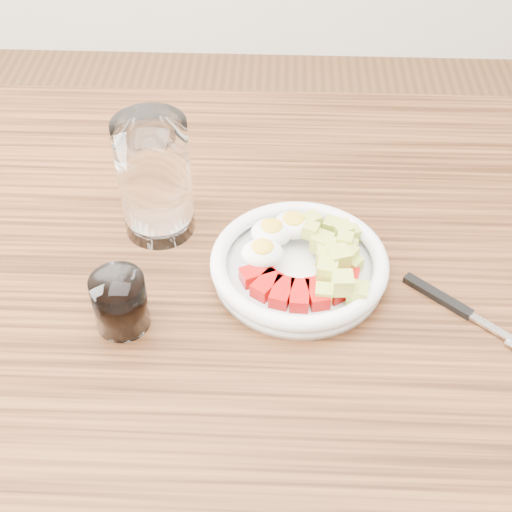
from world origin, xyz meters
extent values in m
cube|color=brown|center=(0.00, 0.00, 0.75)|extent=(1.50, 0.90, 0.04)
cylinder|color=white|center=(0.04, 0.01, 0.78)|extent=(0.22, 0.22, 0.01)
torus|color=white|center=(0.04, 0.01, 0.79)|extent=(0.23, 0.23, 0.02)
cube|color=#B60D0B|center=(-0.01, -0.01, 0.79)|extent=(0.05, 0.04, 0.02)
cube|color=#B60D0B|center=(0.01, -0.03, 0.79)|extent=(0.04, 0.05, 0.02)
cube|color=#B60D0B|center=(0.02, -0.04, 0.79)|extent=(0.03, 0.05, 0.02)
cube|color=#B60D0B|center=(0.04, -0.05, 0.79)|extent=(0.02, 0.04, 0.02)
cube|color=#B60D0B|center=(0.07, -0.04, 0.79)|extent=(0.03, 0.05, 0.02)
cube|color=#B60D0B|center=(0.08, -0.03, 0.79)|extent=(0.04, 0.05, 0.02)
cube|color=#B60D0B|center=(0.10, -0.01, 0.79)|extent=(0.04, 0.03, 0.02)
ellipsoid|color=white|center=(0.01, 0.05, 0.80)|extent=(0.05, 0.05, 0.03)
ellipsoid|color=yellow|center=(0.01, 0.05, 0.82)|extent=(0.03, 0.03, 0.01)
ellipsoid|color=white|center=(0.04, 0.07, 0.80)|extent=(0.05, 0.05, 0.03)
ellipsoid|color=yellow|center=(0.04, 0.07, 0.82)|extent=(0.03, 0.03, 0.01)
ellipsoid|color=white|center=(0.00, 0.01, 0.80)|extent=(0.05, 0.05, 0.03)
ellipsoid|color=yellow|center=(0.00, 0.01, 0.82)|extent=(0.03, 0.03, 0.01)
cube|color=#CED250|center=(0.10, 0.03, 0.81)|extent=(0.02, 0.02, 0.02)
cube|color=#CED250|center=(0.09, 0.02, 0.80)|extent=(0.03, 0.03, 0.02)
cube|color=#CED250|center=(0.10, 0.01, 0.81)|extent=(0.03, 0.03, 0.02)
cube|color=#CED250|center=(0.08, 0.01, 0.80)|extent=(0.03, 0.03, 0.02)
cube|color=#CED250|center=(0.09, 0.07, 0.80)|extent=(0.03, 0.03, 0.02)
cube|color=#CED250|center=(0.10, 0.06, 0.80)|extent=(0.03, 0.03, 0.02)
cube|color=#CED250|center=(0.11, -0.05, 0.80)|extent=(0.03, 0.03, 0.02)
cube|color=#CED250|center=(0.06, 0.05, 0.81)|extent=(0.02, 0.02, 0.02)
cube|color=#CED250|center=(0.07, 0.04, 0.80)|extent=(0.03, 0.03, 0.02)
cube|color=#CED250|center=(0.07, -0.05, 0.80)|extent=(0.02, 0.02, 0.02)
cube|color=#CED250|center=(0.09, 0.01, 0.80)|extent=(0.03, 0.03, 0.02)
cube|color=#CED250|center=(0.11, 0.00, 0.80)|extent=(0.03, 0.03, 0.02)
cube|color=#CED250|center=(0.09, 0.01, 0.80)|extent=(0.03, 0.03, 0.02)
cube|color=#CED250|center=(0.09, -0.05, 0.81)|extent=(0.03, 0.03, 0.02)
cube|color=#CED250|center=(0.08, -0.01, 0.80)|extent=(0.03, 0.03, 0.02)
cube|color=#CED250|center=(0.08, -0.02, 0.81)|extent=(0.03, 0.03, 0.02)
cube|color=#CED250|center=(0.08, 0.02, 0.80)|extent=(0.03, 0.03, 0.02)
cube|color=#CED250|center=(0.06, 0.07, 0.81)|extent=(0.03, 0.03, 0.02)
cube|color=#CED250|center=(0.10, 0.03, 0.80)|extent=(0.03, 0.03, 0.02)
cube|color=#CED250|center=(0.11, 0.06, 0.79)|extent=(0.02, 0.02, 0.02)
cube|color=#CED250|center=(0.09, 0.00, 0.81)|extent=(0.03, 0.03, 0.02)
cube|color=black|center=(0.22, -0.03, 0.77)|extent=(0.08, 0.07, 0.01)
cube|color=silver|center=(0.27, -0.07, 0.77)|extent=(0.05, 0.04, 0.00)
cylinder|color=white|center=(-0.14, 0.09, 0.85)|extent=(0.09, 0.09, 0.17)
cylinder|color=white|center=(-0.17, -0.08, 0.81)|extent=(0.06, 0.06, 0.07)
cylinder|color=black|center=(-0.17, -0.08, 0.80)|extent=(0.06, 0.06, 0.06)
camera|label=1|loc=(0.02, -0.63, 1.42)|focal=50.00mm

